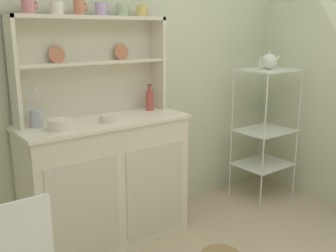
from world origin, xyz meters
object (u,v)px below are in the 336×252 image
object	(u,v)px
bakers_rack	(265,121)
jam_bottle	(150,100)
bowl_mixing_large	(60,124)
cup_rose_0	(28,6)
hutch_cabinet	(107,182)
hutch_shelf_unit	(91,59)
porcelain_teapot	(269,61)
utensil_jar	(36,118)

from	to	relation	value
bakers_rack	jam_bottle	world-z (taller)	bakers_rack
bakers_rack	bowl_mixing_large	size ratio (longest dim) A/B	8.00
cup_rose_0	bowl_mixing_large	xyz separation A→B (m)	(0.07, -0.20, -0.69)
hutch_cabinet	hutch_shelf_unit	distance (m)	0.86
bowl_mixing_large	porcelain_teapot	world-z (taller)	porcelain_teapot
hutch_shelf_unit	bakers_rack	xyz separation A→B (m)	(1.52, -0.29, -0.60)
hutch_shelf_unit	jam_bottle	size ratio (longest dim) A/B	5.50
jam_bottle	utensil_jar	distance (m)	0.86
porcelain_teapot	hutch_shelf_unit	bearing A→B (deg)	169.14
cup_rose_0	utensil_jar	world-z (taller)	cup_rose_0
hutch_shelf_unit	jam_bottle	bearing A→B (deg)	-10.32
hutch_shelf_unit	cup_rose_0	world-z (taller)	cup_rose_0
cup_rose_0	jam_bottle	bearing A→B (deg)	-2.47
porcelain_teapot	cup_rose_0	bearing A→B (deg)	172.62
hutch_shelf_unit	cup_rose_0	xyz separation A→B (m)	(-0.41, -0.04, 0.33)
hutch_cabinet	utensil_jar	bearing A→B (deg)	169.72
bowl_mixing_large	porcelain_teapot	xyz separation A→B (m)	(1.86, -0.05, 0.29)
cup_rose_0	jam_bottle	distance (m)	1.06
hutch_shelf_unit	bakers_rack	size ratio (longest dim) A/B	0.92
porcelain_teapot	hutch_cabinet	bearing A→B (deg)	175.22
utensil_jar	jam_bottle	bearing A→B (deg)	0.57
bowl_mixing_large	jam_bottle	bearing A→B (deg)	11.75
jam_bottle	porcelain_teapot	distance (m)	1.14
bowl_mixing_large	cup_rose_0	bearing A→B (deg)	108.84
bowl_mixing_large	porcelain_teapot	distance (m)	1.88
jam_bottle	utensil_jar	size ratio (longest dim) A/B	0.79
hutch_cabinet	cup_rose_0	size ratio (longest dim) A/B	12.46
bakers_rack	utensil_jar	distance (m)	1.98
hutch_cabinet	porcelain_teapot	bearing A→B (deg)	-4.78
cup_rose_0	bowl_mixing_large	world-z (taller)	cup_rose_0
hutch_cabinet	bowl_mixing_large	xyz separation A→B (m)	(-0.34, -0.07, 0.48)
hutch_cabinet	hutch_shelf_unit	world-z (taller)	hutch_shelf_unit
bakers_rack	utensil_jar	world-z (taller)	bakers_rack
utensil_jar	porcelain_teapot	size ratio (longest dim) A/B	1.11
utensil_jar	porcelain_teapot	xyz separation A→B (m)	(1.95, -0.21, 0.27)
hutch_cabinet	porcelain_teapot	xyz separation A→B (m)	(1.52, -0.13, 0.77)
jam_bottle	cup_rose_0	bearing A→B (deg)	177.53
hutch_cabinet	jam_bottle	size ratio (longest dim) A/B	5.88
utensil_jar	bowl_mixing_large	bearing A→B (deg)	-59.11
hutch_cabinet	utensil_jar	world-z (taller)	utensil_jar
bakers_rack	bowl_mixing_large	xyz separation A→B (m)	(-1.86, 0.05, 0.23)
hutch_shelf_unit	bowl_mixing_large	distance (m)	0.55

